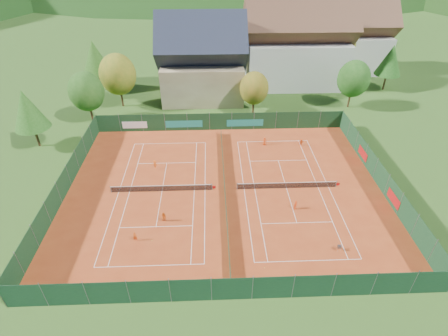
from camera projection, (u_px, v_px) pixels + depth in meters
ground at (225, 190)px, 44.80m from camera, size 600.00×600.00×0.00m
clay_pad at (225, 190)px, 44.78m from camera, size 40.00×32.00×0.01m
court_markings_left at (162, 191)px, 44.52m from camera, size 11.03×23.83×0.00m
court_markings_right at (286, 188)px, 45.03m from camera, size 11.03×23.83×0.00m
tennis_net_left at (163, 188)px, 44.24m from camera, size 13.30×0.10×1.02m
tennis_net_right at (288, 185)px, 44.76m from camera, size 13.30×0.10×1.02m
court_divider at (225, 187)px, 44.50m from camera, size 0.03×28.80×1.00m
fence_north at (218, 122)px, 57.03m from camera, size 40.00×0.10×3.00m
fence_south at (232, 289)px, 30.82m from camera, size 40.00×0.04×3.00m
fence_west at (64, 184)px, 43.29m from camera, size 0.04×32.00×3.00m
fence_east at (381, 177)px, 44.62m from camera, size 0.09×32.00×3.00m
chalet at (202, 63)px, 65.48m from camera, size 16.20×12.00×16.00m
hotel_block_a at (296, 48)px, 70.57m from camera, size 21.60×11.00×17.25m
hotel_block_b at (351, 41)px, 78.01m from camera, size 17.28×10.00×15.50m
tree_west_front at (86, 92)px, 57.38m from camera, size 5.72×5.72×8.69m
tree_west_mid at (118, 74)px, 62.04m from camera, size 6.44×6.44×9.78m
tree_west_back at (95, 57)px, 68.02m from camera, size 5.60×5.60×10.00m
tree_center at (254, 88)px, 60.30m from camera, size 5.01×5.01×7.60m
tree_east_front at (354, 79)px, 62.13m from camera, size 5.72×5.72×8.69m
tree_east_mid at (391, 60)px, 68.62m from camera, size 5.04×5.04×9.00m
tree_west_side at (27, 110)px, 50.25m from camera, size 5.04×5.04×9.00m
tree_east_back at (339, 45)px, 74.53m from camera, size 7.15×7.15×10.86m
mountain_backdrop at (250, 35)px, 259.68m from camera, size 820.00×530.00×242.00m
ball_hopper at (340, 247)px, 36.11m from camera, size 0.34×0.34×0.80m
loose_ball_0 at (152, 241)px, 37.52m from camera, size 0.07×0.07×0.07m
loose_ball_1 at (265, 268)px, 34.55m from camera, size 0.07×0.07×0.07m
loose_ball_2 at (257, 182)px, 46.08m from camera, size 0.07×0.07×0.07m
loose_ball_3 at (199, 164)px, 49.54m from camera, size 0.07×0.07×0.07m
loose_ball_4 at (330, 206)px, 42.12m from camera, size 0.07×0.07×0.07m
player_left_near at (135, 237)px, 37.23m from camera, size 0.48×0.37×1.19m
player_left_mid at (164, 217)px, 39.59m from camera, size 0.78×0.69×1.33m
player_left_far at (155, 164)px, 48.33m from camera, size 0.86×0.52×1.31m
player_right_near at (295, 205)px, 41.39m from camera, size 0.65×0.79×1.26m
player_right_far_a at (265, 141)px, 53.54m from camera, size 0.67×0.47×1.31m
player_right_far_b at (301, 142)px, 53.36m from camera, size 1.11×0.43×1.17m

